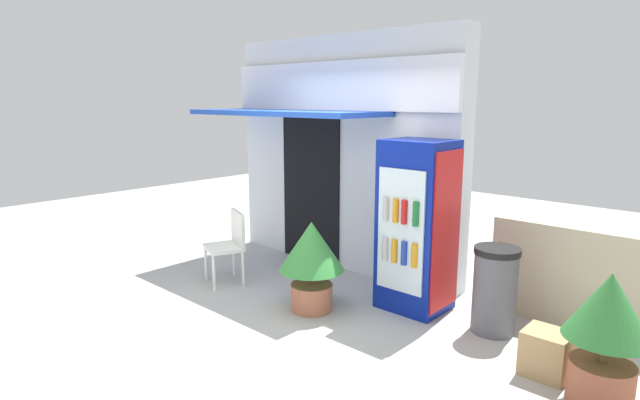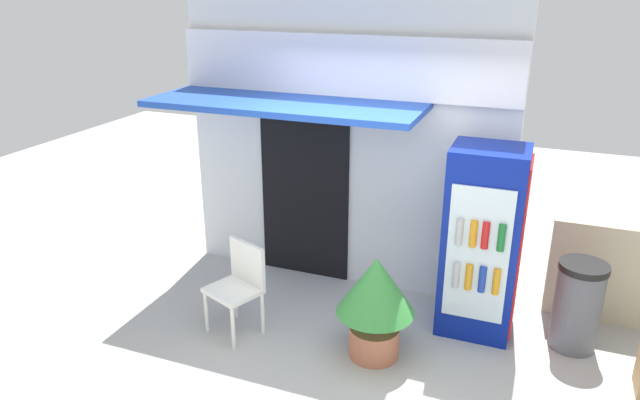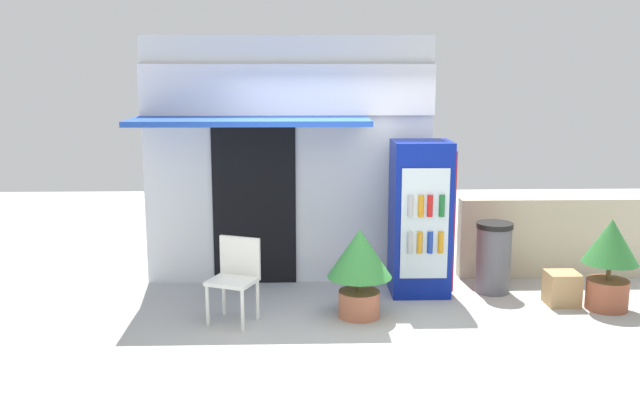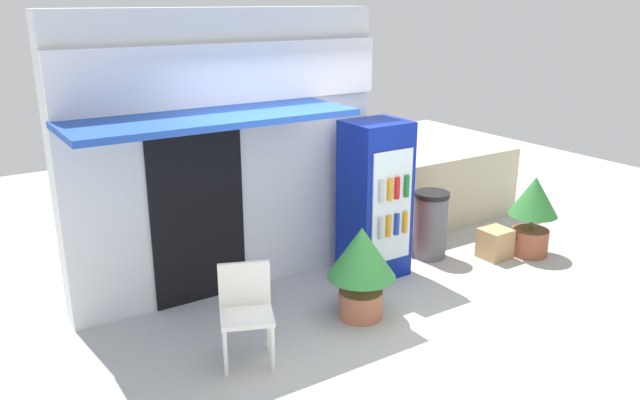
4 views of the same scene
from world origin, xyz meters
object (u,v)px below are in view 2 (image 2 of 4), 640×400
object	(u,v)px
drink_cooler	(483,242)
trash_bin	(577,305)
plastic_chair	(240,281)
potted_plant_near_shop	(376,296)

from	to	relation	value
drink_cooler	trash_bin	distance (m)	0.98
drink_cooler	trash_bin	bearing A→B (deg)	0.34
plastic_chair	potted_plant_near_shop	size ratio (longest dim) A/B	0.91
plastic_chair	potted_plant_near_shop	distance (m)	1.28
plastic_chair	potted_plant_near_shop	world-z (taller)	potted_plant_near_shop
drink_cooler	trash_bin	xyz separation A→B (m)	(0.86, 0.01, -0.47)
potted_plant_near_shop	trash_bin	xyz separation A→B (m)	(1.62, 0.78, -0.17)
drink_cooler	potted_plant_near_shop	world-z (taller)	drink_cooler
potted_plant_near_shop	trash_bin	world-z (taller)	potted_plant_near_shop
plastic_chair	potted_plant_near_shop	bearing A→B (deg)	2.49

